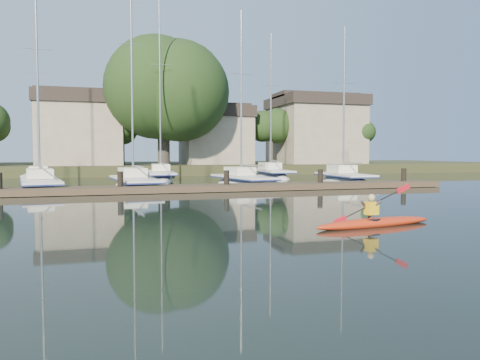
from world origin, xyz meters
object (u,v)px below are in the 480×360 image
object	(u,v)px
sailboat_2	(134,191)
sailboat_4	(344,185)
sailboat_5	(39,184)
dock	(175,188)
sailboat_6	(161,181)
sailboat_3	(243,188)
sailboat_7	(271,180)
kayak	(374,221)
sailboat_1	(41,193)

from	to	relation	value
sailboat_2	sailboat_4	world-z (taller)	sailboat_2
sailboat_5	dock	bearing A→B (deg)	-59.37
dock	sailboat_6	world-z (taller)	sailboat_6
sailboat_3	sailboat_7	distance (m)	10.58
sailboat_3	sailboat_7	world-z (taller)	sailboat_7
kayak	sailboat_1	size ratio (longest dim) A/B	0.30
sailboat_3	sailboat_6	world-z (taller)	sailboat_6
sailboat_2	sailboat_7	bearing A→B (deg)	30.35
sailboat_2	sailboat_4	size ratio (longest dim) A/B	1.20
dock	sailboat_4	world-z (taller)	sailboat_4
sailboat_4	sailboat_6	distance (m)	15.33
dock	sailboat_3	size ratio (longest dim) A/B	2.57
sailboat_2	sailboat_6	world-z (taller)	sailboat_6
kayak	dock	world-z (taller)	kayak
kayak	sailboat_2	xyz separation A→B (m)	(-5.94, 18.06, -0.36)
kayak	dock	size ratio (longest dim) A/B	0.13
sailboat_2	sailboat_6	xyz separation A→B (m)	(2.86, 9.71, 0.00)
kayak	sailboat_6	size ratio (longest dim) A/B	0.26
sailboat_3	sailboat_5	distance (m)	16.41
sailboat_5	sailboat_7	bearing A→B (deg)	-1.43
sailboat_4	sailboat_6	xyz separation A→B (m)	(-12.58, 8.76, 0.02)
kayak	sailboat_4	bearing A→B (deg)	54.10
dock	sailboat_6	size ratio (longest dim) A/B	2.05
sailboat_4	sailboat_1	bearing A→B (deg)	-174.26
sailboat_2	sailboat_3	world-z (taller)	sailboat_2
kayak	sailboat_1	distance (m)	21.22
kayak	sailboat_7	world-z (taller)	sailboat_7
dock	sailboat_7	xyz separation A→B (m)	(10.79, 13.60, -0.42)
sailboat_1	sailboat_2	xyz separation A→B (m)	(5.49, 0.18, 0.00)
sailboat_1	sailboat_7	distance (m)	20.74
sailboat_7	sailboat_4	bearing A→B (deg)	-69.30
sailboat_6	sailboat_3	bearing A→B (deg)	-59.83
sailboat_3	sailboat_5	size ratio (longest dim) A/B	0.91
dock	sailboat_5	distance (m)	15.68
sailboat_4	sailboat_2	bearing A→B (deg)	-173.83
sailboat_3	dock	bearing A→B (deg)	-148.71
sailboat_1	sailboat_2	bearing A→B (deg)	-7.30
kayak	sailboat_4	world-z (taller)	sailboat_4
sailboat_1	sailboat_3	bearing A→B (deg)	-6.16
sailboat_2	sailboat_3	distance (m)	7.38
sailboat_2	sailboat_3	size ratio (longest dim) A/B	1.18
sailboat_4	sailboat_7	distance (m)	9.00
sailboat_1	sailboat_4	bearing A→B (deg)	-6.09
sailboat_5	sailboat_3	bearing A→B (deg)	-34.28
sailboat_7	kayak	bearing A→B (deg)	-100.25
kayak	sailboat_3	distance (m)	18.62
dock	sailboat_3	distance (m)	7.02
sailboat_1	dock	bearing A→B (deg)	-36.35
sailboat_4	sailboat_6	size ratio (longest dim) A/B	0.78
sailboat_1	sailboat_3	size ratio (longest dim) A/B	1.09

